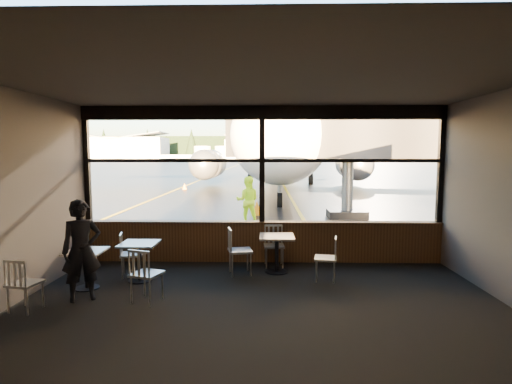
{
  "coord_description": "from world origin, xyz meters",
  "views": [
    {
      "loc": [
        0.07,
        -8.9,
        2.46
      ],
      "look_at": [
        -0.16,
        1.0,
        1.5
      ],
      "focal_mm": 28.0,
      "sensor_mm": 36.0,
      "label": 1
    }
  ],
  "objects_px": {
    "jet_bridge": "(364,158)",
    "ground_crew": "(248,201)",
    "airliner": "(281,109)",
    "cone_nose": "(257,208)",
    "chair_mid_w": "(132,255)",
    "chair_left_s": "(25,284)",
    "cafe_table_mid": "(140,262)",
    "chair_near_n": "(274,246)",
    "chair_mid_s": "(147,274)",
    "cafe_table_near": "(277,254)",
    "passenger": "(82,251)",
    "cafe_table_left": "(87,270)",
    "chair_near_e": "(325,259)",
    "cone_wing": "(185,186)",
    "chair_near_w": "(240,251)"
  },
  "relations": [
    {
      "from": "jet_bridge",
      "to": "cone_wing",
      "type": "distance_m",
      "value": 15.9
    },
    {
      "from": "jet_bridge",
      "to": "chair_mid_w",
      "type": "distance_m",
      "value": 9.29
    },
    {
      "from": "cone_nose",
      "to": "cone_wing",
      "type": "distance_m",
      "value": 12.58
    },
    {
      "from": "jet_bridge",
      "to": "chair_near_n",
      "type": "distance_m",
      "value": 7.03
    },
    {
      "from": "ground_crew",
      "to": "chair_left_s",
      "type": "bearing_deg",
      "value": 67.9
    },
    {
      "from": "chair_near_e",
      "to": "passenger",
      "type": "height_order",
      "value": "passenger"
    },
    {
      "from": "cafe_table_mid",
      "to": "chair_near_w",
      "type": "height_order",
      "value": "chair_near_w"
    },
    {
      "from": "airliner",
      "to": "chair_near_e",
      "type": "xyz_separation_m",
      "value": [
        -0.0,
        -23.5,
        -5.41
      ]
    },
    {
      "from": "cafe_table_mid",
      "to": "chair_near_n",
      "type": "relative_size",
      "value": 0.84
    },
    {
      "from": "cafe_table_left",
      "to": "chair_near_e",
      "type": "height_order",
      "value": "chair_near_e"
    },
    {
      "from": "jet_bridge",
      "to": "ground_crew",
      "type": "height_order",
      "value": "jet_bridge"
    },
    {
      "from": "chair_mid_w",
      "to": "passenger",
      "type": "distance_m",
      "value": 1.43
    },
    {
      "from": "passenger",
      "to": "cafe_table_left",
      "type": "bearing_deg",
      "value": 77.93
    },
    {
      "from": "cafe_table_left",
      "to": "passenger",
      "type": "relative_size",
      "value": 0.42
    },
    {
      "from": "cafe_table_mid",
      "to": "chair_left_s",
      "type": "distance_m",
      "value": 2.0
    },
    {
      "from": "cafe_table_mid",
      "to": "ground_crew",
      "type": "height_order",
      "value": "ground_crew"
    },
    {
      "from": "cafe_table_near",
      "to": "passenger",
      "type": "bearing_deg",
      "value": -153.51
    },
    {
      "from": "cafe_table_near",
      "to": "chair_mid_w",
      "type": "bearing_deg",
      "value": -173.55
    },
    {
      "from": "chair_near_e",
      "to": "chair_left_s",
      "type": "xyz_separation_m",
      "value": [
        -4.9,
        -1.62,
        0.0
      ]
    },
    {
      "from": "airliner",
      "to": "cone_nose",
      "type": "bearing_deg",
      "value": -93.4
    },
    {
      "from": "jet_bridge",
      "to": "cafe_table_left",
      "type": "relative_size",
      "value": 14.76
    },
    {
      "from": "jet_bridge",
      "to": "chair_left_s",
      "type": "xyz_separation_m",
      "value": [
        -7.26,
        -8.46,
        -1.87
      ]
    },
    {
      "from": "cone_wing",
      "to": "cafe_table_mid",
      "type": "bearing_deg",
      "value": -80.98
    },
    {
      "from": "cafe_table_mid",
      "to": "chair_mid_s",
      "type": "bearing_deg",
      "value": -66.63
    },
    {
      "from": "chair_left_s",
      "to": "passenger",
      "type": "xyz_separation_m",
      "value": [
        0.68,
        0.48,
        0.42
      ]
    },
    {
      "from": "chair_near_n",
      "to": "passenger",
      "type": "bearing_deg",
      "value": 29.6
    },
    {
      "from": "chair_left_s",
      "to": "cone_nose",
      "type": "xyz_separation_m",
      "value": [
        3.4,
        9.89,
        -0.15
      ]
    },
    {
      "from": "cafe_table_left",
      "to": "chair_mid_s",
      "type": "relative_size",
      "value": 0.77
    },
    {
      "from": "chair_near_e",
      "to": "passenger",
      "type": "bearing_deg",
      "value": 115.08
    },
    {
      "from": "cafe_table_left",
      "to": "ground_crew",
      "type": "xyz_separation_m",
      "value": [
        2.63,
        6.71,
        0.48
      ]
    },
    {
      "from": "cone_nose",
      "to": "chair_mid_s",
      "type": "bearing_deg",
      "value": -99.77
    },
    {
      "from": "jet_bridge",
      "to": "cone_wing",
      "type": "height_order",
      "value": "jet_bridge"
    },
    {
      "from": "airliner",
      "to": "cone_nose",
      "type": "xyz_separation_m",
      "value": [
        -1.5,
        -15.23,
        -5.56
      ]
    },
    {
      "from": "airliner",
      "to": "cafe_table_near",
      "type": "relative_size",
      "value": 49.26
    },
    {
      "from": "cafe_table_mid",
      "to": "cafe_table_left",
      "type": "bearing_deg",
      "value": -151.25
    },
    {
      "from": "jet_bridge",
      "to": "ground_crew",
      "type": "xyz_separation_m",
      "value": [
        -4.14,
        -0.71,
        -1.47
      ]
    },
    {
      "from": "cafe_table_near",
      "to": "ground_crew",
      "type": "xyz_separation_m",
      "value": [
        -0.85,
        5.63,
        0.45
      ]
    },
    {
      "from": "cafe_table_mid",
      "to": "cafe_table_near",
      "type": "bearing_deg",
      "value": 13.27
    },
    {
      "from": "cafe_table_mid",
      "to": "chair_mid_s",
      "type": "relative_size",
      "value": 0.82
    },
    {
      "from": "cafe_table_left",
      "to": "ground_crew",
      "type": "height_order",
      "value": "ground_crew"
    },
    {
      "from": "cone_wing",
      "to": "cafe_table_left",
      "type": "bearing_deg",
      "value": -83.47
    },
    {
      "from": "passenger",
      "to": "chair_near_w",
      "type": "bearing_deg",
      "value": -0.36
    },
    {
      "from": "cafe_table_left",
      "to": "chair_mid_w",
      "type": "bearing_deg",
      "value": 52.64
    },
    {
      "from": "airliner",
      "to": "chair_near_w",
      "type": "bearing_deg",
      "value": -91.91
    },
    {
      "from": "jet_bridge",
      "to": "cafe_table_mid",
      "type": "relative_size",
      "value": 13.99
    },
    {
      "from": "cafe_table_mid",
      "to": "chair_near_n",
      "type": "bearing_deg",
      "value": 22.1
    },
    {
      "from": "chair_near_w",
      "to": "passenger",
      "type": "height_order",
      "value": "passenger"
    },
    {
      "from": "chair_near_w",
      "to": "chair_mid_s",
      "type": "distance_m",
      "value": 2.12
    },
    {
      "from": "chair_near_e",
      "to": "cone_wing",
      "type": "height_order",
      "value": "chair_near_e"
    },
    {
      "from": "chair_mid_w",
      "to": "chair_left_s",
      "type": "bearing_deg",
      "value": -45.62
    }
  ]
}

